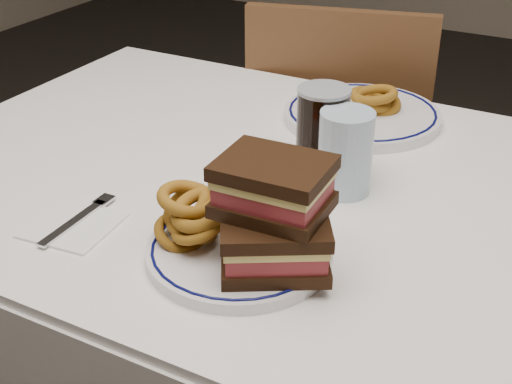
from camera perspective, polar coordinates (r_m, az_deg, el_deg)
The scene contains 11 objects.
dining_table at distance 1.18m, azimuth 1.91°, elevation -3.46°, with size 1.27×0.87×0.75m.
chair_far at distance 1.79m, azimuth 6.64°, elevation 2.54°, with size 0.50×0.50×0.89m.
main_plate at distance 0.94m, azimuth -1.35°, elevation -4.73°, with size 0.25×0.25×0.02m.
reuben_sandwich at distance 0.87m, azimuth 1.46°, elevation -1.84°, with size 0.17×0.16×0.14m.
onion_rings_main at distance 0.94m, azimuth -5.14°, elevation -1.82°, with size 0.12×0.11×0.09m.
ketchup_ramekin at distance 1.01m, azimuth 0.64°, elevation -0.46°, with size 0.06×0.06×0.03m.
beer_mug at distance 1.13m, azimuth 5.48°, elevation 4.98°, with size 0.13×0.08×0.14m.
water_glass at distance 1.08m, azimuth 7.16°, elevation 3.16°, with size 0.08×0.08×0.13m, color #ADCCE0.
far_plate at distance 1.35m, azimuth 8.48°, elevation 6.14°, with size 0.29×0.29×0.02m.
onion_rings_far at distance 1.35m, azimuth 9.50°, elevation 7.33°, with size 0.10×0.10×0.06m.
napkin_fork at distance 1.04m, azimuth -14.32°, elevation -2.47°, with size 0.13×0.15×0.01m.
Camera 1 is at (0.44, -0.89, 1.28)m, focal length 50.00 mm.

